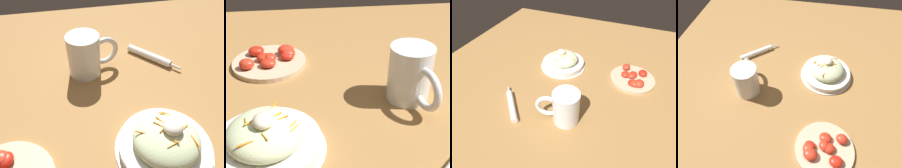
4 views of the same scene
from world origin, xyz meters
The scene contains 4 objects.
ground_plane centered at (0.00, 0.00, 0.00)m, with size 1.43×1.43×0.00m, color #9E703D.
salad_plate centered at (-0.09, 0.08, 0.03)m, with size 0.23×0.23×0.09m.
beer_mug centered at (0.05, -0.24, 0.06)m, with size 0.16×0.10×0.13m.
napkin_roll centered at (-0.17, -0.26, 0.01)m, with size 0.14×0.16×0.02m.
Camera 1 is at (0.09, 0.34, 0.47)m, focal length 36.45 mm.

